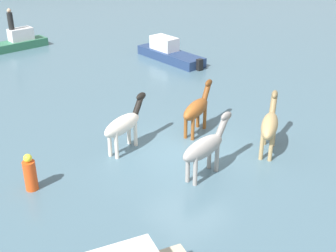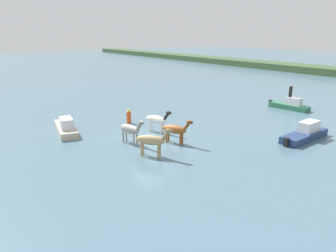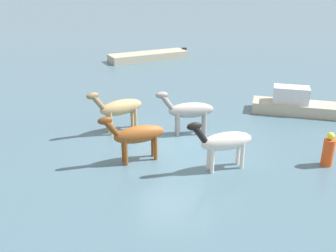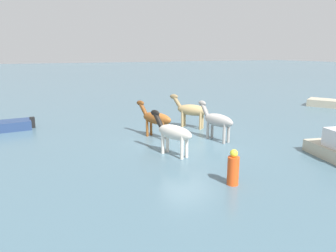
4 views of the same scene
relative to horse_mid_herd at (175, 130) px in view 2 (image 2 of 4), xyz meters
name	(u,v)px [view 2 (image 2 of 4)]	position (x,y,z in m)	size (l,w,h in m)	color
ground_plane	(152,141)	(-1.23, -1.04, -0.93)	(215.41, 215.41, 0.00)	#476675
horse_mid_herd	(175,130)	(0.00, 0.00, 0.00)	(2.10, 1.24, 1.69)	brown
horse_rear_stallion	(157,120)	(-2.76, 0.41, 0.01)	(2.16, 1.12, 1.70)	silver
horse_dun_straggler	(131,129)	(-1.67, -2.37, 0.02)	(2.24, 0.86, 1.73)	#9E9993
horse_pinto_flank	(152,140)	(1.00, -2.48, 0.04)	(2.03, 1.63, 1.76)	tan
boat_motor_center	(290,106)	(-1.50, 14.67, -0.63)	(4.00, 1.44, 1.31)	#2D6B4C
boat_dinghy_port	(66,128)	(-6.55, -4.97, -0.62)	(4.48, 2.02, 1.33)	#B7AD93
boat_skiff_near	(305,135)	(4.46, 7.64, -0.62)	(1.50, 4.56, 1.33)	navy
person_spotter_bow	(291,91)	(-1.59, 14.70, 0.78)	(0.32, 0.32, 1.19)	black
buoy_channel_marker	(129,117)	(-6.12, -0.03, -0.42)	(0.36, 0.36, 1.14)	#E54C19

